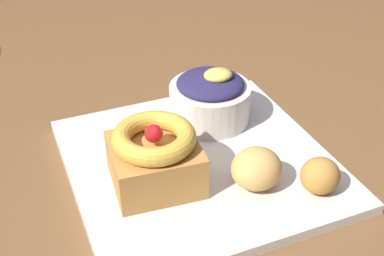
{
  "coord_description": "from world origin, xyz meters",
  "views": [
    {
      "loc": [
        -0.16,
        -0.52,
        1.08
      ],
      "look_at": [
        0.01,
        -0.09,
        0.77
      ],
      "focal_mm": 47.39,
      "sensor_mm": 36.0,
      "label": 1
    }
  ],
  "objects_px": {
    "front_plate": "(199,163)",
    "cake_slice": "(155,157)",
    "fritter_middle": "(256,169)",
    "berry_ramekin": "(210,98)",
    "fritter_front": "(320,176)"
  },
  "relations": [
    {
      "from": "berry_ramekin",
      "to": "fritter_front",
      "type": "height_order",
      "value": "berry_ramekin"
    },
    {
      "from": "front_plate",
      "to": "cake_slice",
      "type": "bearing_deg",
      "value": -160.85
    },
    {
      "from": "fritter_front",
      "to": "fritter_middle",
      "type": "height_order",
      "value": "fritter_middle"
    },
    {
      "from": "fritter_middle",
      "to": "fritter_front",
      "type": "bearing_deg",
      "value": -29.72
    },
    {
      "from": "front_plate",
      "to": "fritter_middle",
      "type": "xyz_separation_m",
      "value": [
        0.04,
        -0.06,
        0.03
      ]
    },
    {
      "from": "berry_ramekin",
      "to": "fritter_front",
      "type": "relative_size",
      "value": 2.46
    },
    {
      "from": "front_plate",
      "to": "cake_slice",
      "type": "xyz_separation_m",
      "value": [
        -0.06,
        -0.02,
        0.04
      ]
    },
    {
      "from": "berry_ramekin",
      "to": "fritter_middle",
      "type": "distance_m",
      "value": 0.13
    },
    {
      "from": "cake_slice",
      "to": "fritter_front",
      "type": "xyz_separation_m",
      "value": [
        0.15,
        -0.07,
        -0.01
      ]
    },
    {
      "from": "cake_slice",
      "to": "front_plate",
      "type": "bearing_deg",
      "value": 19.15
    },
    {
      "from": "front_plate",
      "to": "berry_ramekin",
      "type": "xyz_separation_m",
      "value": [
        0.04,
        0.07,
        0.04
      ]
    },
    {
      "from": "cake_slice",
      "to": "fritter_middle",
      "type": "height_order",
      "value": "cake_slice"
    },
    {
      "from": "fritter_front",
      "to": "fritter_middle",
      "type": "relative_size",
      "value": 0.77
    },
    {
      "from": "cake_slice",
      "to": "berry_ramekin",
      "type": "bearing_deg",
      "value": 41.62
    },
    {
      "from": "fritter_middle",
      "to": "cake_slice",
      "type": "bearing_deg",
      "value": 154.78
    }
  ]
}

